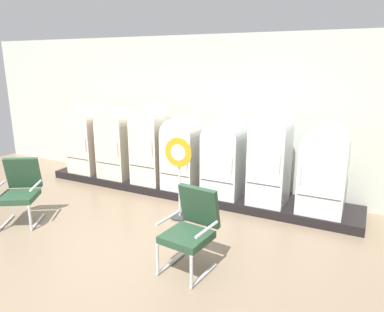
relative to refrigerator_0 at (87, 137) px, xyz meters
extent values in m
cube|color=#806C55|center=(2.51, -2.93, -0.96)|extent=(12.00, 10.00, 0.05)
cube|color=silver|center=(2.51, 0.73, 0.59)|extent=(11.76, 0.12, 3.06)
cube|color=#47443F|center=(2.51, 0.73, 1.77)|extent=(11.76, 0.07, 0.06)
cube|color=black|center=(2.51, 0.10, -0.86)|extent=(6.37, 0.95, 0.16)
cube|color=silver|center=(0.00, 0.00, -0.21)|extent=(0.66, 0.68, 1.15)
cylinder|color=silver|center=(0.00, 0.00, 0.37)|extent=(0.66, 0.67, 0.66)
cube|color=#383838|center=(0.00, -0.34, -0.41)|extent=(0.61, 0.01, 0.01)
cylinder|color=silver|center=(0.27, -0.35, -0.07)|extent=(0.02, 0.02, 0.28)
cube|color=beige|center=(0.84, -0.05, -0.21)|extent=(0.67, 0.58, 1.15)
cylinder|color=beige|center=(0.84, -0.05, 0.36)|extent=(0.67, 0.57, 0.67)
cube|color=#383838|center=(0.84, -0.34, -0.42)|extent=(0.61, 0.01, 0.01)
cylinder|color=silver|center=(1.11, -0.35, -0.07)|extent=(0.02, 0.02, 0.28)
cube|color=silver|center=(1.68, -0.04, -0.14)|extent=(0.61, 0.59, 1.30)
cylinder|color=silver|center=(1.68, -0.04, 0.51)|extent=(0.61, 0.58, 0.61)
cube|color=#383838|center=(1.68, -0.34, -0.37)|extent=(0.57, 0.01, 0.01)
cylinder|color=silver|center=(1.93, -0.35, 0.02)|extent=(0.02, 0.02, 0.28)
cube|color=silver|center=(2.41, -0.03, -0.24)|extent=(0.65, 0.62, 1.08)
cylinder|color=silver|center=(2.41, -0.03, 0.30)|extent=(0.65, 0.61, 0.65)
cube|color=#383838|center=(2.41, -0.34, -0.44)|extent=(0.60, 0.01, 0.01)
cylinder|color=silver|center=(2.68, -0.35, -0.11)|extent=(0.02, 0.02, 0.28)
cube|color=silver|center=(3.27, 0.00, -0.23)|extent=(0.67, 0.68, 1.10)
cylinder|color=silver|center=(3.27, 0.00, 0.32)|extent=(0.67, 0.66, 0.67)
cube|color=#383838|center=(3.27, -0.34, -0.43)|extent=(0.62, 0.01, 0.01)
cylinder|color=silver|center=(3.54, -0.35, -0.10)|extent=(0.02, 0.02, 0.28)
cube|color=white|center=(4.10, 0.00, -0.12)|extent=(0.62, 0.67, 1.33)
cylinder|color=white|center=(4.10, 0.00, 0.55)|extent=(0.62, 0.66, 0.62)
cube|color=#383838|center=(4.10, -0.34, -0.36)|extent=(0.57, 0.01, 0.01)
cylinder|color=silver|center=(4.35, -0.35, 0.04)|extent=(0.02, 0.02, 0.28)
cube|color=white|center=(4.98, -0.04, -0.23)|extent=(0.71, 0.60, 1.11)
cylinder|color=white|center=(4.98, -0.04, 0.33)|extent=(0.71, 0.59, 0.71)
cube|color=#383838|center=(4.98, -0.34, -0.43)|extent=(0.65, 0.01, 0.01)
cylinder|color=silver|center=(4.69, -0.35, -0.09)|extent=(0.02, 0.02, 0.28)
cylinder|color=silver|center=(0.47, -2.48, -0.92)|extent=(0.34, 0.53, 0.04)
cylinder|color=silver|center=(0.89, -2.22, -0.92)|extent=(0.34, 0.53, 0.04)
cylinder|color=silver|center=(1.04, -2.46, -0.72)|extent=(0.05, 0.05, 0.40)
cube|color=#26452E|center=(0.68, -2.35, -0.47)|extent=(0.74, 0.74, 0.09)
cube|color=#26452E|center=(0.53, -2.10, -0.16)|extent=(0.55, 0.43, 0.54)
cylinder|color=silver|center=(0.93, -2.20, -0.29)|extent=(0.28, 0.43, 0.04)
cylinder|color=silver|center=(3.46, -2.30, -0.92)|extent=(0.11, 0.59, 0.04)
cylinder|color=silver|center=(3.43, -2.58, -0.72)|extent=(0.04, 0.04, 0.40)
cylinder|color=silver|center=(3.96, -2.36, -0.92)|extent=(0.11, 0.59, 0.04)
cylinder|color=silver|center=(3.93, -2.63, -0.72)|extent=(0.04, 0.04, 0.40)
cube|color=#26452E|center=(3.71, -2.33, -0.47)|extent=(0.60, 0.59, 0.09)
cube|color=#26452E|center=(3.74, -2.04, -0.16)|extent=(0.55, 0.24, 0.54)
cylinder|color=silver|center=(3.42, -2.30, -0.29)|extent=(0.09, 0.48, 0.04)
cylinder|color=silver|center=(3.99, -2.36, -0.29)|extent=(0.09, 0.48, 0.04)
cylinder|color=#2D2D30|center=(2.87, -0.98, -0.92)|extent=(0.32, 0.32, 0.03)
cylinder|color=silver|center=(2.87, -0.98, -0.35)|extent=(0.04, 0.04, 1.12)
cylinder|color=#B59719|center=(2.87, -1.01, 0.21)|extent=(0.48, 0.02, 0.48)
cylinder|color=white|center=(2.87, -1.02, 0.21)|extent=(0.27, 0.00, 0.27)
camera|label=1|loc=(5.57, -5.87, 1.63)|focal=33.40mm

